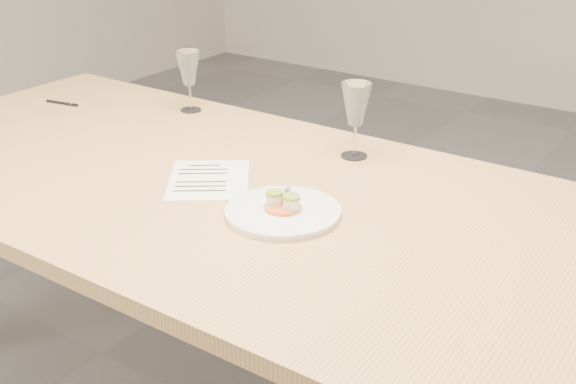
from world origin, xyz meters
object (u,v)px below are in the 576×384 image
Objects in this scene: dining_table at (262,219)px; recipe_sheet at (209,179)px; dinner_plate at (283,211)px; wine_glass_1 at (356,106)px; ballpoint_pen at (62,103)px; wine_glass_0 at (188,69)px.

recipe_sheet reaches higher than dining_table.
wine_glass_1 is (-0.05, 0.40, 0.13)m from dinner_plate.
recipe_sheet is 2.52× the size of ballpoint_pen.
wine_glass_1 is (0.06, 0.34, 0.21)m from dining_table.
wine_glass_1 is at bearing 79.78° from dining_table.
ballpoint_pen is 0.62× the size of wine_glass_1.
recipe_sheet is 1.56× the size of wine_glass_1.
wine_glass_0 reaches higher than dining_table.
recipe_sheet is 0.43m from wine_glass_1.
dinner_plate is 0.82× the size of recipe_sheet.
dining_table is 9.29× the size of dinner_plate.
recipe_sheet is at bearing -122.75° from wine_glass_1.
ballpoint_pen is at bearing 129.43° from recipe_sheet.
wine_glass_0 is (0.39, 0.19, 0.13)m from ballpoint_pen.
dining_table is at bearing 149.13° from dinner_plate.
recipe_sheet is at bearing -178.05° from dining_table.
dining_table is 0.15m from dinner_plate.
dinner_plate is at bearing -33.71° from wine_glass_0.
dining_table is 12.54× the size of wine_glass_0.
wine_glass_0 is (-0.68, 0.45, 0.12)m from dinner_plate.
ballpoint_pen reaches higher than dining_table.
wine_glass_1 is at bearing 97.02° from dinner_plate.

